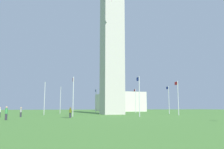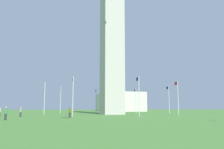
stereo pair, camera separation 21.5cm
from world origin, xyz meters
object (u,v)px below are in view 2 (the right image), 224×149
Objects in this scene: flagpole_w at (169,98)px; person_yellow_shirt at (70,112)px; obelisk_monument at (112,24)px; flagpole_sw at (178,96)px; flagpole_se at (73,94)px; flagpole_s at (139,94)px; flagpole_nw at (136,99)px; distant_building at (119,102)px; flagpole_ne at (61,99)px; person_green_shirt at (6,113)px; flagpole_n at (96,100)px; flagpole_e at (45,97)px; person_gray_shirt at (21,112)px.

flagpole_w is 31.25m from person_yellow_shirt.
flagpole_sw is at bearing -134.82° from obelisk_monument.
flagpole_se is 11.57m from flagpole_s.
flagpole_sw is (-0.00, -21.39, 0.00)m from flagpole_se.
flagpole_nw is 0.26× the size of distant_building.
flagpole_sw and flagpole_nw have the same top height.
flagpole_sw is (-21.39, -21.39, 0.00)m from flagpole_ne.
flagpole_nw is 34.70m from person_yellow_shirt.
person_green_shirt is at bearing 101.86° from flagpole_s.
flagpole_w is at bearing -38.81° from person_green_shirt.
flagpole_n is 35.17m from distant_building.
flagpole_e is at bearing 50.83° from person_yellow_shirt.
flagpole_s reaches higher than person_green_shirt.
obelisk_monument is 6.19× the size of flagpole_sw.
flagpole_ne and flagpole_nw have the same top height.
flagpole_ne is at bearing -22.50° from flagpole_e.
flagpole_s is at bearing -157.50° from flagpole_ne.
flagpole_w is at bearing -22.50° from flagpole_sw.
person_gray_shirt is 66.58m from distant_building.
person_yellow_shirt is at bearing 177.54° from flagpole_ne.
obelisk_monument reaches higher than flagpole_sw.
flagpole_n and flagpole_e have the same top height.
flagpole_s and flagpole_w have the same top height.
person_green_shirt is at bearing -109.59° from person_gray_shirt.
flagpole_nw is at bearing -90.00° from flagpole_ne.
flagpole_nw is at bearing -44.82° from obelisk_monument.
flagpole_nw is at bearing 22.26° from person_gray_shirt.
flagpole_n is 1.00× the size of flagpole_sw.
flagpole_e is at bearing 89.74° from obelisk_monument.
flagpole_s is 1.00× the size of flagpole_w.
person_yellow_shirt is at bearing 166.94° from flagpole_se.
flagpole_sw reaches higher than person_green_shirt.
obelisk_monument is 6.19× the size of flagpole_n.
flagpole_n is 1.00× the size of flagpole_ne.
flagpole_sw and flagpole_w have the same top height.
person_yellow_shirt is at bearing 139.37° from flagpole_nw.
flagpole_se is 27.94m from flagpole_w.
flagpole_sw is 1.00× the size of flagpole_w.
flagpole_w is (10.69, -25.81, 0.00)m from flagpole_se.
flagpole_s is (-25.81, -10.69, 0.00)m from flagpole_ne.
obelisk_monument is 26.07× the size of person_yellow_shirt.
person_yellow_shirt is (-15.54, 26.94, -3.05)m from flagpole_w.
flagpole_e is at bearing 22.50° from flagpole_se.
flagpole_sw is (4.43, -10.69, 0.00)m from flagpole_s.
flagpole_se is at bearing -18.09° from person_gray_shirt.
flagpole_n is at bearing -45.00° from flagpole_e.
flagpole_e is (-15.12, 15.12, 0.00)m from flagpole_n.
person_yellow_shirt is at bearing 102.16° from flagpole_sw.
distant_building is (45.50, -17.83, -17.80)m from obelisk_monument.
flagpole_ne is at bearing 45.00° from flagpole_sw.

